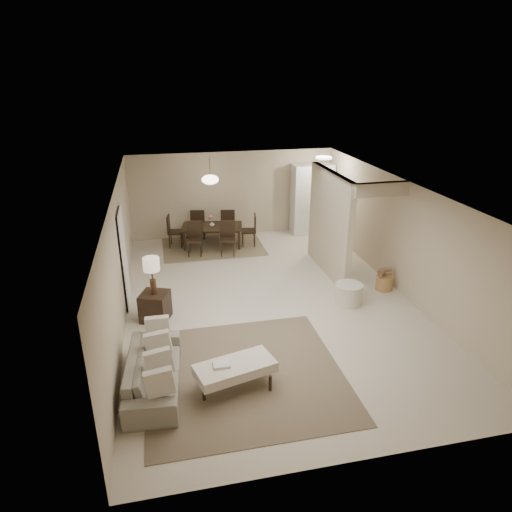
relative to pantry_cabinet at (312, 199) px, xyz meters
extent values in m
plane|color=beige|center=(-2.35, -4.15, -1.05)|extent=(9.00, 9.00, 0.00)
plane|color=white|center=(-2.35, -4.15, 1.45)|extent=(9.00, 9.00, 0.00)
plane|color=#C1AF92|center=(-2.35, 0.35, 0.20)|extent=(6.00, 0.00, 6.00)
plane|color=#C1AF92|center=(-5.35, -4.15, 0.20)|extent=(0.00, 9.00, 9.00)
plane|color=#C1AF92|center=(0.65, -4.15, 0.20)|extent=(0.00, 9.00, 9.00)
cube|color=#C1AF92|center=(-0.55, -2.90, 0.20)|extent=(0.15, 2.50, 2.50)
cube|color=black|center=(-5.32, -3.55, -0.03)|extent=(0.04, 0.90, 2.04)
cube|color=silver|center=(0.00, 0.00, 0.00)|extent=(1.20, 0.55, 2.10)
cylinder|color=white|center=(-0.05, -0.95, 1.41)|extent=(0.44, 0.44, 0.05)
cube|color=brown|center=(-3.36, -6.56, -1.04)|extent=(3.20, 3.20, 0.01)
imported|color=gray|center=(-4.80, -6.56, -0.76)|extent=(2.05, 0.94, 0.58)
cube|color=beige|center=(-3.56, -6.86, -0.69)|extent=(1.34, 0.86, 0.17)
cylinder|color=black|center=(-4.08, -7.07, -0.91)|extent=(0.05, 0.05, 0.28)
cylinder|color=black|center=(-3.04, -7.07, -0.91)|extent=(0.05, 0.05, 0.28)
cylinder|color=black|center=(-4.08, -6.66, -0.91)|extent=(0.05, 0.05, 0.28)
cylinder|color=black|center=(-3.04, -6.66, -0.91)|extent=(0.05, 0.05, 0.28)
cube|color=black|center=(-4.75, -4.41, -0.76)|extent=(0.68, 0.68, 0.58)
cylinder|color=#452F1D|center=(-4.75, -4.41, -0.32)|extent=(0.12, 0.12, 0.30)
cylinder|color=#452F1D|center=(-4.75, -4.41, -0.04)|extent=(0.03, 0.03, 0.26)
cylinder|color=beige|center=(-4.75, -4.41, 0.16)|extent=(0.32, 0.32, 0.26)
cylinder|color=beige|center=(-0.71, -4.62, -0.82)|extent=(0.58, 0.58, 0.45)
cylinder|color=olive|center=(0.36, -4.15, -0.89)|extent=(0.46, 0.46, 0.32)
cube|color=#746347|center=(-3.11, -0.55, -1.04)|extent=(2.80, 2.10, 0.01)
imported|color=black|center=(-3.11, -0.55, -0.76)|extent=(1.81, 1.20, 0.59)
imported|color=silver|center=(-3.11, -0.55, -0.39)|extent=(0.17, 0.17, 0.14)
cube|color=yellow|center=(0.20, -1.33, -1.04)|extent=(1.04, 0.76, 0.01)
cylinder|color=#452F1D|center=(-3.11, -0.55, 1.20)|extent=(0.02, 0.02, 0.50)
ellipsoid|color=#FFEAC6|center=(-3.11, -0.55, 0.87)|extent=(0.46, 0.46, 0.25)
camera|label=1|loc=(-4.50, -12.69, 3.61)|focal=32.00mm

